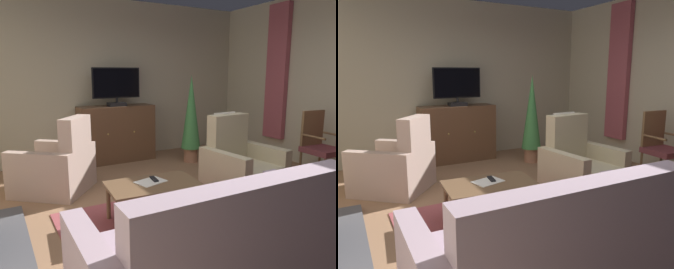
% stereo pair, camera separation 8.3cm
% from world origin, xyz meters
% --- Properties ---
extents(ground_plane, '(5.93, 6.46, 0.04)m').
position_xyz_m(ground_plane, '(0.00, 0.00, -0.02)').
color(ground_plane, '#936B4C').
extents(wall_back, '(5.93, 0.10, 2.84)m').
position_xyz_m(wall_back, '(0.00, 2.98, 1.42)').
color(wall_back, '#B2A88E').
rests_on(wall_back, ground_plane).
extents(curtain_panel_far, '(0.10, 0.44, 2.38)m').
position_xyz_m(curtain_panel_far, '(2.61, 1.49, 1.56)').
color(curtain_panel_far, '#A34C56').
extents(rug_central, '(2.65, 1.93, 0.01)m').
position_xyz_m(rug_central, '(-0.19, -0.12, 0.01)').
color(rug_central, '#9E474C').
rests_on(rug_central, ground_plane).
extents(tv_cabinet, '(1.32, 0.47, 0.99)m').
position_xyz_m(tv_cabinet, '(-0.06, 2.63, 0.47)').
color(tv_cabinet, '#402A1C').
rests_on(tv_cabinet, ground_plane).
extents(television, '(0.84, 0.20, 0.66)m').
position_xyz_m(television, '(-0.06, 2.58, 1.34)').
color(television, black).
rests_on(television, tv_cabinet).
extents(coffee_table, '(0.99, 0.65, 0.43)m').
position_xyz_m(coffee_table, '(-0.57, 0.16, 0.38)').
color(coffee_table, brown).
rests_on(coffee_table, ground_plane).
extents(tv_remote, '(0.07, 0.18, 0.02)m').
position_xyz_m(tv_remote, '(-0.52, 0.24, 0.44)').
color(tv_remote, black).
rests_on(tv_remote, coffee_table).
extents(folded_newspaper, '(0.34, 0.29, 0.01)m').
position_xyz_m(folded_newspaper, '(-0.57, 0.21, 0.43)').
color(folded_newspaper, silver).
rests_on(folded_newspaper, coffee_table).
extents(sofa_floral, '(2.01, 0.88, 0.93)m').
position_xyz_m(sofa_floral, '(-0.65, -1.11, 0.32)').
color(sofa_floral, '#AD93A3').
rests_on(sofa_floral, ground_plane).
extents(armchair_in_far_corner, '(1.19, 1.19, 1.01)m').
position_xyz_m(armchair_in_far_corner, '(-1.29, 1.57, 0.32)').
color(armchair_in_far_corner, '#BC9E8E').
rests_on(armchair_in_far_corner, ground_plane).
extents(armchair_angled_to_table, '(0.93, 0.88, 1.03)m').
position_xyz_m(armchair_angled_to_table, '(0.82, 0.36, 0.32)').
color(armchair_angled_to_table, tan).
rests_on(armchair_angled_to_table, ground_plane).
extents(side_chair_tucked_against_wall, '(0.50, 0.51, 1.01)m').
position_xyz_m(side_chair_tucked_against_wall, '(2.19, 0.22, 0.53)').
color(side_chair_tucked_against_wall, brown).
rests_on(side_chair_tucked_against_wall, ground_plane).
extents(potted_plant_small_fern_corner, '(0.34, 0.34, 1.53)m').
position_xyz_m(potted_plant_small_fern_corner, '(1.06, 1.94, 0.82)').
color(potted_plant_small_fern_corner, '#99664C').
rests_on(potted_plant_small_fern_corner, ground_plane).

